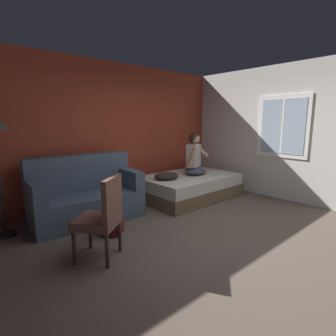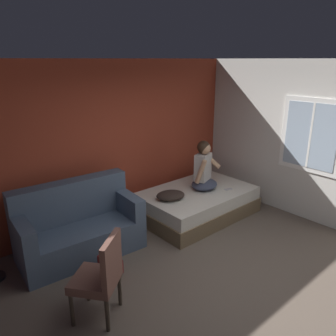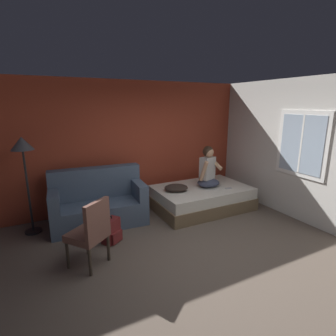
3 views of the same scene
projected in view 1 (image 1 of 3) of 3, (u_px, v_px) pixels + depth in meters
ground_plane at (222, 239)px, 3.60m from camera, size 40.00×40.00×0.00m
wall_back_accent at (119, 133)px, 5.29m from camera, size 9.88×0.16×2.70m
wall_side_with_window at (305, 134)px, 5.01m from camera, size 0.19×6.48×2.70m
bed at (189, 187)px, 5.50m from camera, size 2.03×1.32×0.48m
couch at (86, 196)px, 4.27m from camera, size 1.76×0.94×1.04m
side_chair at (102, 215)px, 3.01m from camera, size 0.65×0.65×0.98m
person_seated at (195, 158)px, 5.48m from camera, size 0.64×0.59×0.88m
backpack at (112, 221)px, 3.71m from camera, size 0.35×0.35×0.46m
throw_pillow at (166, 176)px, 5.05m from camera, size 0.58×0.51×0.14m
cell_phone at (216, 175)px, 5.49m from camera, size 0.15×0.10×0.01m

